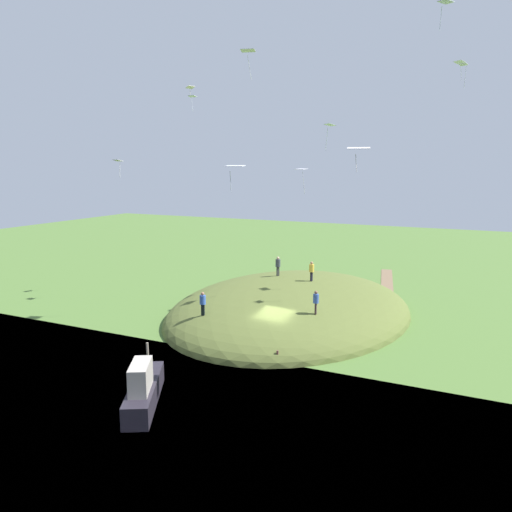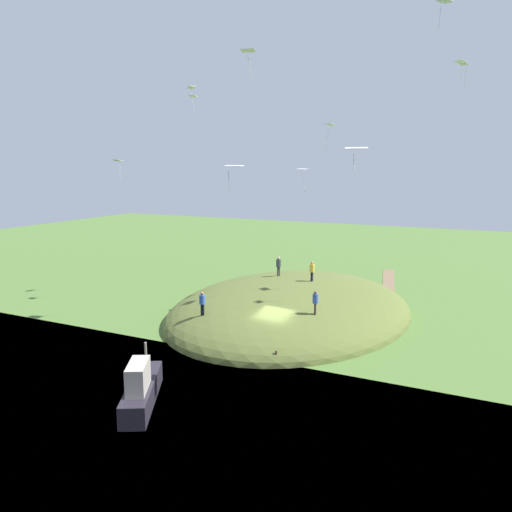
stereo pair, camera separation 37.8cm
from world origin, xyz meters
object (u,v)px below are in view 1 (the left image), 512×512
kite_10 (464,67)px  kite_7 (330,126)px  kite_5 (192,97)px  kite_6 (235,167)px  person_on_hilltop (203,301)px  kite_9 (460,63)px  person_with_child (316,300)px  mooring_post (277,358)px  kite_2 (301,171)px  kite_8 (190,88)px  kite_3 (118,161)px  kite_4 (445,3)px  person_walking_path (278,264)px  kite_0 (248,52)px  kite_1 (358,149)px  person_watching_kites (312,269)px  boat_on_lake (143,389)px

kite_10 → kite_7: bearing=82.4°
kite_5 → kite_6: size_ratio=0.89×
person_on_hilltop → kite_9: size_ratio=1.18×
person_with_child → mooring_post: 6.17m
kite_2 → kite_8: (5.54, 13.97, 8.09)m
kite_3 → mooring_post: size_ratio=1.26×
kite_2 → mooring_post: (-10.04, -2.22, -12.09)m
kite_4 → mooring_post: size_ratio=1.46×
person_walking_path → person_with_child: (-8.83, -6.76, -0.58)m
person_on_hilltop → mooring_post: size_ratio=1.77×
kite_0 → person_on_hilltop: bearing=176.3°
kite_1 → mooring_post: (2.24, 5.46, -13.32)m
kite_8 → kite_0: bearing=-122.4°
person_with_child → person_watching_kites: bearing=-166.9°
kite_6 → kite_5: bearing=39.6°
kite_2 → kite_8: size_ratio=1.72×
kite_3 → kite_6: kite_3 is taller
person_walking_path → kite_10: bearing=124.3°
person_with_child → kite_8: size_ratio=1.52×
kite_6 → kite_7: size_ratio=0.71×
person_watching_kites → kite_2: 9.31m
kite_0 → kite_3: (-9.02, 6.24, -8.79)m
kite_1 → mooring_post: kite_1 is taller
person_watching_kites → kite_4: bearing=-122.2°
kite_3 → person_on_hilltop: bearing=-70.8°
person_walking_path → kite_5: (-1.34, 8.31, 15.54)m
kite_0 → kite_7: (4.60, -5.58, -5.71)m
kite_3 → kite_5: size_ratio=0.91×
kite_6 → kite_0: bearing=22.4°
kite_9 → kite_10: bearing=-170.8°
kite_3 → kite_10: size_ratio=0.73×
person_with_child → person_walking_path: bearing=-150.8°
kite_9 → kite_6: bearing=148.9°
person_with_child → kite_5: 23.31m
kite_5 → kite_6: (-14.79, -12.23, -6.47)m
kite_2 → kite_3: size_ratio=1.56×
person_watching_kites → kite_5: (-0.26, 12.05, 15.51)m
boat_on_lake → kite_7: 27.51m
boat_on_lake → mooring_post: bearing=123.6°
kite_8 → kite_5: bearing=-144.6°
kite_10 → kite_6: bearing=142.0°
kite_6 → kite_7: kite_7 is taller
kite_5 → kite_7: bearing=-84.4°
kite_4 → kite_9: (12.87, -0.03, -0.98)m
kite_1 → kite_8: kite_8 is taller
kite_0 → kite_10: 16.59m
kite_4 → kite_7: (10.88, 10.01, -5.69)m
person_walking_path → kite_1: 22.49m
boat_on_lake → kite_6: kite_6 is taller
kite_5 → mooring_post: bearing=-132.1°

